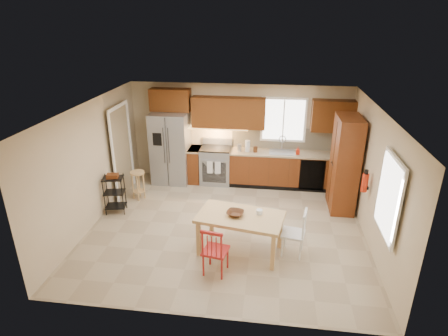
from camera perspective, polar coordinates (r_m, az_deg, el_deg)
The scene contains 33 objects.
floor at distance 7.80m, azimuth 0.37°, elevation -8.99°, with size 5.50×5.50×0.00m, color tan.
ceiling at distance 6.83m, azimuth 0.43°, elevation 9.18°, with size 5.50×5.00×0.02m, color silver.
wall_back at distance 9.56m, azimuth 2.29°, elevation 5.30°, with size 5.50×0.02×2.50m, color #CCB793.
wall_front at distance 5.05m, azimuth -3.25°, elevation -11.58°, with size 5.50×0.02×2.50m, color #CCB793.
wall_left at distance 8.02m, azimuth -19.49°, elevation 0.53°, with size 0.02×5.00×2.50m, color #CCB793.
wall_right at distance 7.43m, azimuth 21.94°, elevation -1.57°, with size 0.02×5.00×2.50m, color #CCB793.
refrigerator at distance 9.62m, azimuth -8.11°, elevation 3.06°, with size 0.92×0.75×1.82m, color gray.
range_stove at distance 9.60m, azimuth -1.23°, elevation 0.37°, with size 0.76×0.63×0.92m, color gray.
base_cabinet_narrow at distance 9.71m, azimuth -4.43°, elevation 0.51°, with size 0.30×0.60×0.90m, color #653012.
base_cabinet_run at distance 9.53m, azimuth 9.78°, elevation -0.21°, with size 2.92×0.60×0.90m, color #653012.
dishwasher at distance 9.31m, azimuth 13.27°, elevation -1.06°, with size 0.60×0.02×0.78m, color black.
backsplash at distance 9.55m, azimuth 10.02°, elevation 4.47°, with size 2.92×0.03×0.55m, color beige.
upper_over_fridge at distance 9.48m, azimuth -8.18°, elevation 10.26°, with size 1.00×0.35×0.55m, color #5E2D0F.
upper_left_block at distance 9.27m, azimuth 0.68°, elevation 8.45°, with size 1.80×0.35×0.75m, color #5E2D0F.
upper_right_block at distance 9.31m, azimuth 16.28°, elevation 7.62°, with size 1.00×0.35×0.75m, color #5E2D0F.
window_back at distance 9.40m, azimuth 9.06°, elevation 7.27°, with size 1.12×0.04×1.12m, color white.
sink at distance 9.37m, azimuth 8.79°, elevation 2.16°, with size 0.62×0.46×0.16m, color gray.
undercab_glow at distance 9.39m, azimuth -1.18°, elevation 6.13°, with size 1.60×0.30×0.01m, color #FFBF66.
soap_bottle at distance 9.25m, azimuth 11.20°, elevation 2.62°, with size 0.09×0.09×0.19m, color #AF210C.
paper_towel at distance 9.28m, azimuth 3.60°, elevation 3.36°, with size 0.12×0.12×0.28m, color silver.
canister_steel at distance 9.31m, azimuth 2.36°, elevation 3.13°, with size 0.11×0.11×0.18m, color gray.
canister_wood at distance 9.26m, azimuth 4.81°, elevation 2.83°, with size 0.10×0.10×0.14m, color #4D2A14.
pantry at distance 8.52m, azimuth 17.90°, elevation 0.56°, with size 0.50×0.95×2.10m, color #653012.
fire_extinguisher at distance 7.59m, azimuth 20.66°, elevation -2.11°, with size 0.12×0.12×0.36m, color #AF210C.
window_right at distance 6.33m, azimuth 23.89°, elevation -4.09°, with size 0.04×1.02×1.32m, color white.
doorway at distance 9.15m, azimuth -15.38°, elevation 2.37°, with size 0.04×0.95×2.10m, color #8C7A59.
dining_table at distance 6.90m, azimuth 2.46°, elevation -10.01°, with size 1.51×0.85×0.74m, color tan, non-canonical shape.
chair_red at distance 6.36m, azimuth -1.30°, elevation -12.34°, with size 0.41×0.41×0.89m, color #A81C19, non-canonical shape.
chair_white at distance 6.90m, azimuth 10.50°, elevation -9.66°, with size 0.41×0.41×0.89m, color silver, non-canonical shape.
table_bowl at distance 6.72m, azimuth 1.71°, elevation -7.24°, with size 0.31×0.31×0.07m, color #4D2A14.
table_jar at distance 6.76m, azimuth 5.40°, elevation -6.84°, with size 0.11×0.11×0.12m, color silver.
bar_stool at distance 9.01m, azimuth -12.91°, elevation -2.59°, with size 0.33×0.33×0.69m, color tan, non-canonical shape.
utility_cart at distance 8.51m, azimuth -16.32°, elevation -3.85°, with size 0.43×0.33×0.86m, color black, non-canonical shape.
Camera 1 is at (0.83, -6.60, 4.07)m, focal length 30.00 mm.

